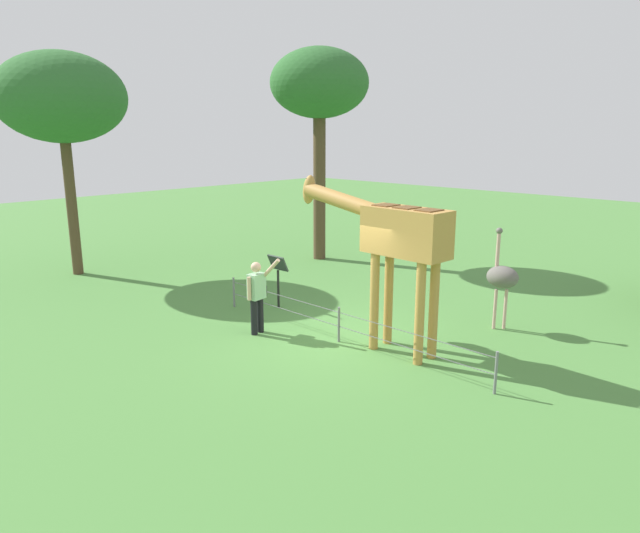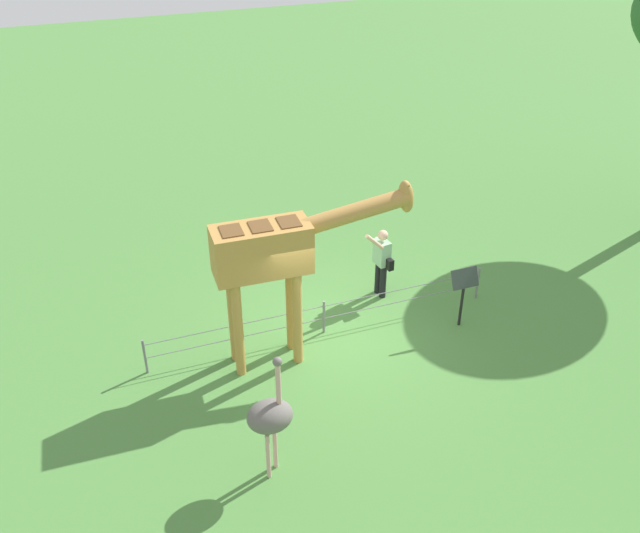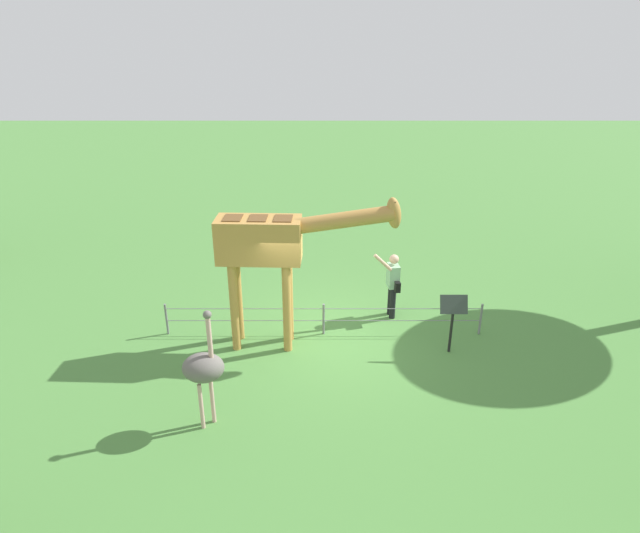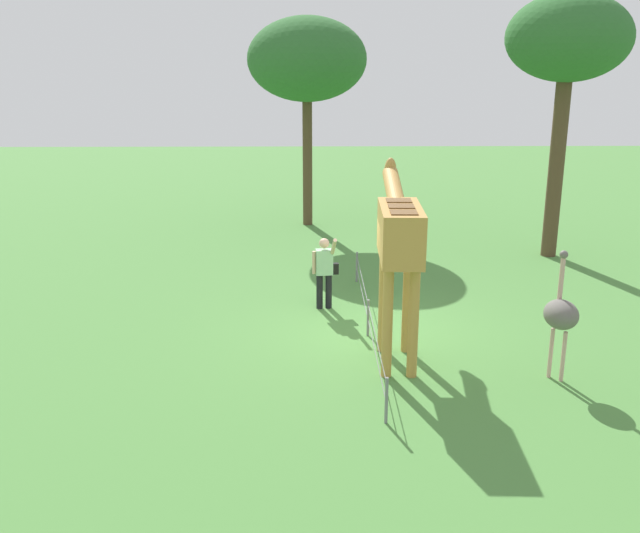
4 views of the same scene
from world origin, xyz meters
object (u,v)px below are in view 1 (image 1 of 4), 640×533
at_px(info_sign, 278,270).
at_px(giraffe, 393,238).
at_px(tree_east, 319,87).
at_px(visitor, 257,293).
at_px(ostrich, 502,277).
at_px(tree_northeast, 61,99).

bearing_deg(info_sign, giraffe, 175.24).
distance_m(tree_east, info_sign, 7.37).
bearing_deg(info_sign, visitor, 124.29).
relative_size(ostrich, tree_northeast, 0.35).
bearing_deg(info_sign, tree_east, -56.36).
xyz_separation_m(tree_east, tree_northeast, (3.84, 6.67, -0.48)).
distance_m(visitor, tree_northeast, 9.11).
height_order(tree_east, info_sign, tree_east).
bearing_deg(visitor, tree_east, -56.20).
relative_size(ostrich, tree_east, 0.33).
bearing_deg(visitor, giraffe, -154.57).
bearing_deg(giraffe, ostrich, -110.78).
height_order(visitor, tree_northeast, tree_northeast).
height_order(ostrich, tree_northeast, tree_northeast).
bearing_deg(visitor, info_sign, -55.71).
height_order(ostrich, tree_east, tree_east).
bearing_deg(ostrich, tree_east, -17.04).
distance_m(visitor, tree_east, 8.92).
height_order(giraffe, visitor, giraffe).
height_order(visitor, ostrich, ostrich).
height_order(giraffe, tree_northeast, tree_northeast).
relative_size(tree_east, info_sign, 5.20).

